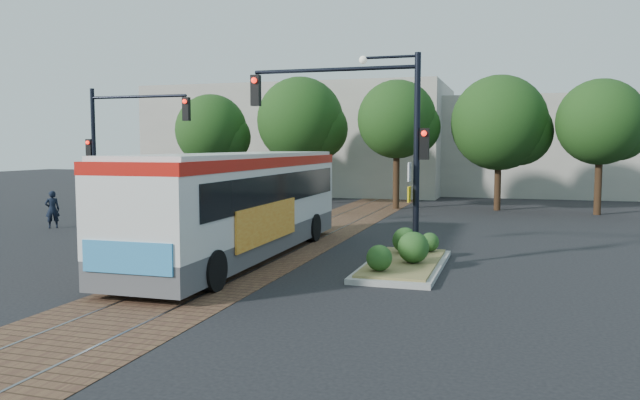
% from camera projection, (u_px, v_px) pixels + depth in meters
% --- Properties ---
extents(ground, '(120.00, 120.00, 0.00)m').
position_uv_depth(ground, '(264.00, 254.00, 20.51)').
color(ground, black).
rests_on(ground, ground).
extents(trackbed, '(3.60, 40.00, 0.02)m').
position_uv_depth(trackbed, '(303.00, 237.00, 24.32)').
color(trackbed, brown).
rests_on(trackbed, ground).
extents(tree_row, '(26.40, 5.60, 7.67)m').
position_uv_depth(tree_row, '(393.00, 123.00, 35.36)').
color(tree_row, '#382314').
rests_on(tree_row, ground).
extents(warehouses, '(40.00, 13.00, 8.00)m').
position_uv_depth(warehouses, '(400.00, 142.00, 47.70)').
color(warehouses, '#ADA899').
rests_on(warehouses, ground).
extents(city_bus, '(2.86, 12.50, 3.33)m').
position_uv_depth(city_bus, '(241.00, 200.00, 19.75)').
color(city_bus, '#4C4C4E').
rests_on(city_bus, ground).
extents(traffic_island, '(2.20, 5.20, 1.13)m').
position_uv_depth(traffic_island, '(405.00, 257.00, 18.21)').
color(traffic_island, gray).
rests_on(traffic_island, ground).
extents(signal_pole_main, '(5.49, 0.46, 6.00)m').
position_uv_depth(signal_pole_main, '(375.00, 125.00, 18.25)').
color(signal_pole_main, black).
rests_on(signal_pole_main, ground).
extents(signal_pole_left, '(4.99, 0.34, 6.00)m').
position_uv_depth(signal_pole_left, '(116.00, 139.00, 26.44)').
color(signal_pole_left, black).
rests_on(signal_pole_left, ground).
extents(officer, '(0.70, 0.69, 1.63)m').
position_uv_depth(officer, '(52.00, 209.00, 26.95)').
color(officer, black).
rests_on(officer, ground).
extents(parked_car, '(4.36, 2.42, 1.19)m').
position_uv_depth(parked_car, '(192.00, 202.00, 32.76)').
color(parked_car, black).
rests_on(parked_car, ground).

